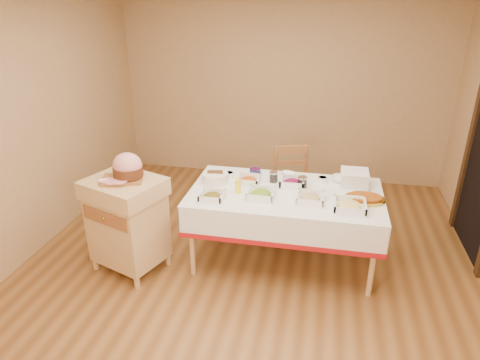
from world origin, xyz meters
name	(u,v)px	position (x,y,z in m)	size (l,w,h in m)	color
room_shell	(250,146)	(0.00, 0.00, 1.30)	(5.00, 5.00, 5.00)	brown
dining_table	(285,207)	(0.30, 0.30, 0.60)	(1.82, 1.02, 0.76)	tan
butcher_cart	(127,219)	(-1.15, -0.13, 0.53)	(0.81, 0.75, 0.94)	tan
dining_chair	(292,187)	(0.31, 1.06, 0.47)	(0.51, 0.50, 0.92)	#995F32
ham_on_board	(127,168)	(-1.11, -0.10, 1.04)	(0.38, 0.36, 0.25)	#995F32
serving_dish_a	(212,196)	(-0.35, 0.00, 0.79)	(0.22, 0.22, 0.10)	white
serving_dish_b	(261,194)	(0.09, 0.14, 0.79)	(0.25, 0.25, 0.10)	white
serving_dish_c	(310,198)	(0.54, 0.13, 0.79)	(0.24, 0.24, 0.10)	white
serving_dish_d	(350,205)	(0.89, 0.05, 0.79)	(0.28, 0.28, 0.10)	white
serving_dish_e	(249,180)	(-0.08, 0.43, 0.79)	(0.22, 0.21, 0.10)	white
serving_dish_f	(292,182)	(0.35, 0.45, 0.80)	(0.25, 0.24, 0.11)	white
small_bowl_left	(229,174)	(-0.31, 0.54, 0.79)	(0.11, 0.11, 0.05)	white
small_bowl_mid	(255,171)	(-0.06, 0.69, 0.79)	(0.11, 0.11, 0.05)	navy
small_bowl_right	(323,179)	(0.64, 0.60, 0.79)	(0.10, 0.10, 0.05)	white
bowl_white_imported	(288,175)	(0.28, 0.67, 0.78)	(0.15, 0.15, 0.04)	white
bowl_small_imported	(341,179)	(0.81, 0.66, 0.79)	(0.17, 0.17, 0.05)	white
preserve_jar_left	(274,177)	(0.16, 0.51, 0.81)	(0.09, 0.09, 0.11)	silver
preserve_jar_right	(302,183)	(0.45, 0.42, 0.81)	(0.09, 0.09, 0.11)	silver
mustard_bottle	(238,186)	(-0.14, 0.18, 0.83)	(0.05, 0.05, 0.16)	yellow
bread_basket	(215,177)	(-0.42, 0.39, 0.81)	(0.26, 0.26, 0.11)	white
plate_stack	(354,178)	(0.94, 0.59, 0.83)	(0.26, 0.26, 0.15)	white
brass_platter	(365,198)	(1.02, 0.25, 0.78)	(0.36, 0.26, 0.05)	gold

